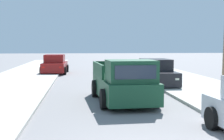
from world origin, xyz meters
name	(u,v)px	position (x,y,z in m)	size (l,w,h in m)	color
sidewalk_left	(7,88)	(-5.17, 12.00, 0.06)	(4.65, 60.00, 0.12)	#B2AFA8
sidewalk_right	(194,85)	(5.17, 12.00, 0.06)	(4.65, 60.00, 0.12)	#B2AFA8
curb_left	(24,88)	(-4.25, 12.00, 0.05)	(0.16, 60.00, 0.10)	silver
curb_right	(178,86)	(4.25, 12.00, 0.05)	(0.16, 60.00, 0.10)	silver
pickup_truck	(123,82)	(0.48, 7.31, 0.81)	(2.45, 5.32, 1.80)	#19472D
car_left_near	(156,74)	(3.03, 12.35, 0.71)	(2.04, 4.27, 1.54)	black
car_left_mid	(55,65)	(-3.27, 21.16, 0.71)	(2.14, 4.31, 1.54)	maroon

